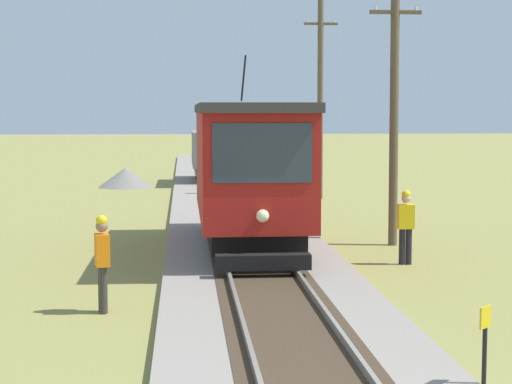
{
  "coord_description": "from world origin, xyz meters",
  "views": [
    {
      "loc": [
        -1.64,
        -7.44,
        3.63
      ],
      "look_at": [
        0.44,
        16.95,
        1.32
      ],
      "focal_mm": 59.81,
      "sensor_mm": 36.0,
      "label": 1
    }
  ],
  "objects_px": {
    "utility_pole_near_tram": "(394,110)",
    "gravel_pile": "(125,177)",
    "utility_pole_mid": "(320,98)",
    "red_tram": "(248,168)",
    "trackside_signal_marker": "(485,346)",
    "second_worker": "(406,223)",
    "freight_car": "(216,153)",
    "track_worker": "(102,259)"
  },
  "relations": [
    {
      "from": "second_worker",
      "to": "track_worker",
      "type": "bearing_deg",
      "value": -55.26
    },
    {
      "from": "utility_pole_mid",
      "to": "second_worker",
      "type": "relative_size",
      "value": 4.6
    },
    {
      "from": "trackside_signal_marker",
      "to": "track_worker",
      "type": "bearing_deg",
      "value": 136.23
    },
    {
      "from": "utility_pole_near_tram",
      "to": "track_worker",
      "type": "xyz_separation_m",
      "value": [
        -7.15,
        -7.32,
        -2.68
      ]
    },
    {
      "from": "freight_car",
      "to": "trackside_signal_marker",
      "type": "bearing_deg",
      "value": -86.22
    },
    {
      "from": "red_tram",
      "to": "second_worker",
      "type": "bearing_deg",
      "value": -29.16
    },
    {
      "from": "utility_pole_mid",
      "to": "second_worker",
      "type": "height_order",
      "value": "utility_pole_mid"
    },
    {
      "from": "utility_pole_near_tram",
      "to": "second_worker",
      "type": "bearing_deg",
      "value": -98.1
    },
    {
      "from": "track_worker",
      "to": "utility_pole_mid",
      "type": "bearing_deg",
      "value": 58.45
    },
    {
      "from": "gravel_pile",
      "to": "trackside_signal_marker",
      "type": "bearing_deg",
      "value": -77.96
    },
    {
      "from": "utility_pole_mid",
      "to": "track_worker",
      "type": "relative_size",
      "value": 4.6
    },
    {
      "from": "freight_car",
      "to": "second_worker",
      "type": "distance_m",
      "value": 23.46
    },
    {
      "from": "gravel_pile",
      "to": "second_worker",
      "type": "bearing_deg",
      "value": -69.5
    },
    {
      "from": "gravel_pile",
      "to": "utility_pole_mid",
      "type": "bearing_deg",
      "value": -35.49
    },
    {
      "from": "red_tram",
      "to": "gravel_pile",
      "type": "height_order",
      "value": "red_tram"
    },
    {
      "from": "track_worker",
      "to": "second_worker",
      "type": "height_order",
      "value": "same"
    },
    {
      "from": "track_worker",
      "to": "second_worker",
      "type": "bearing_deg",
      "value": 21.08
    },
    {
      "from": "freight_car",
      "to": "trackside_signal_marker",
      "type": "relative_size",
      "value": 4.41
    },
    {
      "from": "utility_pole_near_tram",
      "to": "gravel_pile",
      "type": "height_order",
      "value": "utility_pole_near_tram"
    },
    {
      "from": "utility_pole_mid",
      "to": "freight_car",
      "type": "bearing_deg",
      "value": 117.63
    },
    {
      "from": "trackside_signal_marker",
      "to": "red_tram",
      "type": "bearing_deg",
      "value": 100.68
    },
    {
      "from": "utility_pole_near_tram",
      "to": "freight_car",
      "type": "bearing_deg",
      "value": 101.29
    },
    {
      "from": "trackside_signal_marker",
      "to": "second_worker",
      "type": "height_order",
      "value": "second_worker"
    },
    {
      "from": "freight_car",
      "to": "utility_pole_near_tram",
      "type": "xyz_separation_m",
      "value": [
        4.03,
        -20.19,
        2.1
      ]
    },
    {
      "from": "track_worker",
      "to": "red_tram",
      "type": "bearing_deg",
      "value": 52.08
    },
    {
      "from": "freight_car",
      "to": "track_worker",
      "type": "relative_size",
      "value": 2.91
    },
    {
      "from": "red_tram",
      "to": "freight_car",
      "type": "bearing_deg",
      "value": 90.01
    },
    {
      "from": "red_tram",
      "to": "second_worker",
      "type": "distance_m",
      "value": 4.3
    },
    {
      "from": "utility_pole_near_tram",
      "to": "red_tram",
      "type": "bearing_deg",
      "value": -166.39
    },
    {
      "from": "gravel_pile",
      "to": "second_worker",
      "type": "relative_size",
      "value": 1.47
    },
    {
      "from": "utility_pole_mid",
      "to": "track_worker",
      "type": "xyz_separation_m",
      "value": [
        -7.15,
        -19.81,
        -3.22
      ]
    },
    {
      "from": "red_tram",
      "to": "trackside_signal_marker",
      "type": "bearing_deg",
      "value": -79.32
    },
    {
      "from": "track_worker",
      "to": "second_worker",
      "type": "relative_size",
      "value": 1.0
    },
    {
      "from": "trackside_signal_marker",
      "to": "second_worker",
      "type": "bearing_deg",
      "value": 81.2
    },
    {
      "from": "red_tram",
      "to": "track_worker",
      "type": "height_order",
      "value": "red_tram"
    },
    {
      "from": "red_tram",
      "to": "utility_pole_near_tram",
      "type": "distance_m",
      "value": 4.39
    },
    {
      "from": "trackside_signal_marker",
      "to": "gravel_pile",
      "type": "height_order",
      "value": "trackside_signal_marker"
    },
    {
      "from": "utility_pole_near_tram",
      "to": "utility_pole_mid",
      "type": "height_order",
      "value": "utility_pole_mid"
    },
    {
      "from": "utility_pole_mid",
      "to": "track_worker",
      "type": "bearing_deg",
      "value": -109.84
    },
    {
      "from": "gravel_pile",
      "to": "track_worker",
      "type": "xyz_separation_m",
      "value": [
        1.32,
        -25.84,
        0.51
      ]
    },
    {
      "from": "utility_pole_near_tram",
      "to": "second_worker",
      "type": "relative_size",
      "value": 4.0
    },
    {
      "from": "utility_pole_mid",
      "to": "gravel_pile",
      "type": "bearing_deg",
      "value": 144.51
    }
  ]
}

